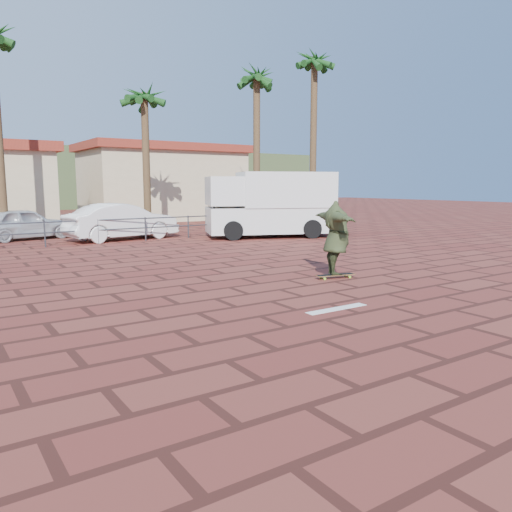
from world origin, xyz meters
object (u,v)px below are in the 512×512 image
(skateboarder, at_px, (336,238))
(campervan, at_px, (271,203))
(car_silver, at_px, (24,224))
(longboard, at_px, (335,275))
(car_white, at_px, (122,221))

(skateboarder, bearing_deg, campervan, -5.70)
(car_silver, bearing_deg, campervan, -130.68)
(campervan, distance_m, car_silver, 10.79)
(longboard, bearing_deg, car_white, 110.17)
(skateboarder, height_order, car_silver, skateboarder)
(longboard, height_order, car_silver, car_silver)
(skateboarder, distance_m, car_white, 11.94)
(longboard, xyz_separation_m, car_silver, (-5.03, 14.18, 0.60))
(skateboarder, relative_size, campervan, 0.38)
(longboard, height_order, skateboarder, skateboarder)
(longboard, height_order, car_white, car_white)
(car_silver, xyz_separation_m, car_white, (3.54, -2.33, 0.09))
(car_white, bearing_deg, longboard, 178.47)
(longboard, distance_m, car_silver, 15.05)
(longboard, relative_size, car_silver, 0.26)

